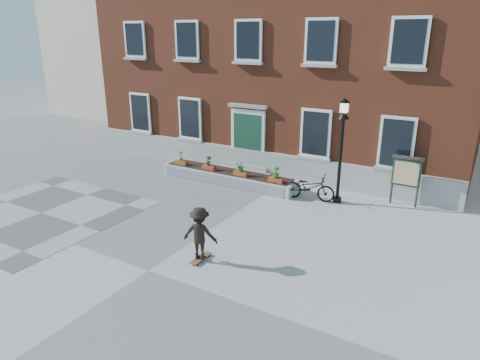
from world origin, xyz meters
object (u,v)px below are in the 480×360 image
Objects in this scene: bicycle at (309,187)px; lamp_post at (342,137)px; skateboarder at (200,233)px; notice_board at (407,173)px.

bicycle is 2.29m from lamp_post.
lamp_post is 6.72m from skateboarder.
lamp_post is (1.02, 0.30, 2.03)m from bicycle.
bicycle is at bearing 81.62° from skateboarder.
notice_board is at bearing -77.10° from bicycle.
lamp_post is 2.45× the size of skateboarder.
lamp_post is 2.73m from notice_board.
bicycle is at bearing -163.47° from lamp_post.
notice_board is at bearing 24.28° from lamp_post.
lamp_post is at bearing -155.72° from notice_board.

